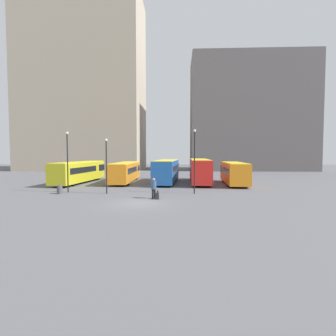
% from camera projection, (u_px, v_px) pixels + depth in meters
% --- Properties ---
extents(ground_plane, '(160.00, 160.00, 0.00)m').
position_uv_depth(ground_plane, '(138.00, 203.00, 21.16)').
color(ground_plane, '#56565B').
extents(building_block_left, '(29.12, 16.39, 43.29)m').
position_uv_depth(building_block_left, '(85.00, 84.00, 66.23)').
color(building_block_left, tan).
rests_on(building_block_left, ground_plane).
extents(building_block_right, '(29.11, 12.59, 27.53)m').
position_uv_depth(building_block_right, '(250.00, 114.00, 64.82)').
color(building_block_right, '#5B5656').
rests_on(building_block_right, ground_plane).
extents(bus_0, '(3.48, 12.23, 2.91)m').
position_uv_depth(bus_0, '(80.00, 171.00, 36.23)').
color(bus_0, gold).
rests_on(bus_0, ground_plane).
extents(bus_1, '(2.68, 11.71, 2.78)m').
position_uv_depth(bus_1, '(125.00, 171.00, 37.18)').
color(bus_1, orange).
rests_on(bus_1, ground_plane).
extents(bus_2, '(3.27, 11.12, 3.14)m').
position_uv_depth(bus_2, '(167.00, 170.00, 36.11)').
color(bus_2, '#1E56A3').
rests_on(bus_2, ground_plane).
extents(bus_3, '(2.75, 11.80, 3.27)m').
position_uv_depth(bus_3, '(200.00, 170.00, 36.05)').
color(bus_3, red).
rests_on(bus_3, ground_plane).
extents(bus_4, '(2.87, 9.44, 2.88)m').
position_uv_depth(bus_4, '(234.00, 172.00, 34.17)').
color(bus_4, orange).
rests_on(bus_4, ground_plane).
extents(traveler, '(0.58, 0.58, 1.84)m').
position_uv_depth(traveler, '(154.00, 186.00, 23.36)').
color(traveler, black).
rests_on(traveler, ground_plane).
extents(suitcase, '(0.32, 0.41, 0.80)m').
position_uv_depth(suitcase, '(157.00, 196.00, 23.02)').
color(suitcase, black).
rests_on(suitcase, ground_plane).
extents(lamp_post_0, '(0.28, 0.28, 6.26)m').
position_uv_depth(lamp_post_0, '(67.00, 157.00, 26.96)').
color(lamp_post_0, black).
rests_on(lamp_post_0, ground_plane).
extents(lamp_post_1, '(0.28, 0.28, 5.50)m').
position_uv_depth(lamp_post_1, '(106.00, 161.00, 26.13)').
color(lamp_post_1, black).
rests_on(lamp_post_1, ground_plane).
extents(lamp_post_2, '(0.28, 0.28, 6.42)m').
position_uv_depth(lamp_post_2, '(194.00, 157.00, 26.09)').
color(lamp_post_2, black).
rests_on(lamp_post_2, ground_plane).
extents(trash_bin, '(0.52, 0.52, 0.85)m').
position_uv_depth(trash_bin, '(60.00, 190.00, 26.16)').
color(trash_bin, '#47474C').
rests_on(trash_bin, ground_plane).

